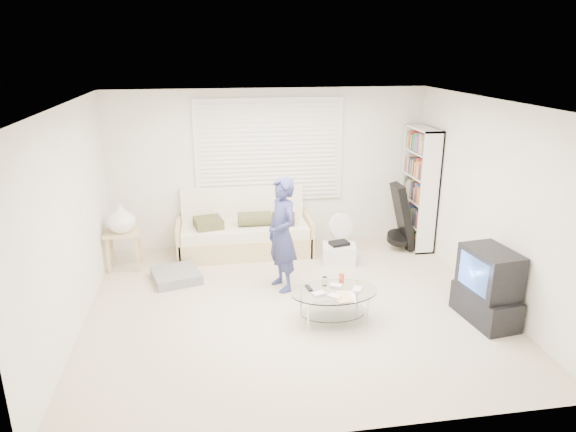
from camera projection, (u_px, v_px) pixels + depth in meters
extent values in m
plane|color=#B5A88D|center=(292.00, 306.00, 6.43)|extent=(5.00, 5.00, 0.00)
cube|color=silver|center=(269.00, 169.00, 8.14)|extent=(5.00, 0.02, 2.50)
cube|color=silver|center=(342.00, 300.00, 3.93)|extent=(5.00, 0.02, 2.50)
cube|color=silver|center=(70.00, 222.00, 5.66)|extent=(0.02, 4.50, 2.50)
cube|color=silver|center=(490.00, 202.00, 6.41)|extent=(0.02, 4.50, 2.50)
cube|color=white|center=(293.00, 103.00, 5.64)|extent=(5.00, 4.50, 0.02)
cube|color=white|center=(269.00, 150.00, 8.02)|extent=(2.32, 0.06, 1.62)
cube|color=black|center=(269.00, 151.00, 8.01)|extent=(2.20, 0.01, 1.50)
cube|color=silver|center=(270.00, 151.00, 7.98)|extent=(2.16, 0.04, 1.50)
cube|color=silver|center=(269.00, 151.00, 8.00)|extent=(2.32, 0.08, 1.62)
cube|color=tan|center=(245.00, 244.00, 8.03)|extent=(2.00, 0.80, 0.32)
cube|color=#EEE3C7|center=(245.00, 230.00, 7.93)|extent=(1.92, 0.74, 0.16)
cube|color=#EEE3C7|center=(243.00, 205.00, 8.16)|extent=(1.92, 0.22, 0.61)
cube|color=tan|center=(179.00, 240.00, 7.84)|extent=(0.06, 0.80, 0.56)
cube|color=tan|center=(308.00, 233.00, 8.14)|extent=(0.06, 0.80, 0.56)
cube|color=#3D4A27|center=(208.00, 223.00, 7.77)|extent=(0.48, 0.48, 0.14)
cylinder|color=#3D4A27|center=(255.00, 219.00, 7.84)|extent=(0.50, 0.22, 0.22)
cube|color=#452F22|center=(283.00, 219.00, 7.98)|extent=(0.42, 0.42, 0.12)
cube|color=slate|center=(176.00, 276.00, 7.12)|extent=(0.75, 0.75, 0.14)
cube|color=tan|center=(123.00, 233.00, 7.36)|extent=(0.50, 0.40, 0.04)
cube|color=tan|center=(109.00, 256.00, 7.28)|extent=(0.04, 0.04, 0.54)
cube|color=tan|center=(138.00, 254.00, 7.34)|extent=(0.04, 0.04, 0.54)
cube|color=tan|center=(112.00, 248.00, 7.56)|extent=(0.04, 0.04, 0.54)
cube|color=tan|center=(140.00, 246.00, 7.62)|extent=(0.04, 0.04, 0.54)
imported|color=white|center=(121.00, 218.00, 7.29)|extent=(0.40, 0.40, 0.42)
cube|color=white|center=(419.00, 188.00, 8.11)|extent=(0.30, 0.81, 1.92)
cube|color=black|center=(403.00, 216.00, 8.05)|extent=(0.38, 0.39, 1.06)
cylinder|color=black|center=(399.00, 238.00, 8.15)|extent=(0.39, 0.40, 0.19)
cylinder|color=white|center=(340.00, 252.00, 8.06)|extent=(0.27, 0.27, 0.03)
cylinder|color=white|center=(340.00, 242.00, 8.01)|extent=(0.04, 0.04, 0.34)
cylinder|color=white|center=(341.00, 225.00, 7.92)|extent=(0.42, 0.25, 0.40)
cylinder|color=white|center=(341.00, 225.00, 7.92)|extent=(0.12, 0.09, 0.10)
cube|color=white|center=(339.00, 254.00, 7.67)|extent=(0.54, 0.43, 0.29)
cube|color=black|center=(339.00, 243.00, 7.62)|extent=(0.31, 0.25, 0.05)
cube|color=black|center=(485.00, 306.00, 6.06)|extent=(0.53, 0.86, 0.36)
cube|color=black|center=(490.00, 271.00, 5.92)|extent=(0.53, 0.73, 0.53)
cube|color=#5CA0FF|center=(474.00, 274.00, 5.86)|extent=(0.08, 0.52, 0.40)
ellipsoid|color=silver|center=(334.00, 292.00, 5.98)|extent=(1.05, 0.68, 0.02)
ellipsoid|color=silver|center=(334.00, 312.00, 6.06)|extent=(0.80, 0.52, 0.01)
cylinder|color=silver|center=(308.00, 318.00, 5.79)|extent=(0.03, 0.03, 0.36)
cylinder|color=silver|center=(368.00, 313.00, 5.91)|extent=(0.03, 0.03, 0.36)
cylinder|color=silver|center=(301.00, 301.00, 6.17)|extent=(0.03, 0.03, 0.36)
cylinder|color=silver|center=(357.00, 296.00, 6.30)|extent=(0.03, 0.03, 0.36)
cube|color=white|center=(319.00, 294.00, 5.87)|extent=(0.16, 0.13, 0.04)
cube|color=white|center=(336.00, 286.00, 6.07)|extent=(0.17, 0.15, 0.04)
cube|color=white|center=(357.00, 290.00, 5.97)|extent=(0.15, 0.17, 0.04)
cube|color=white|center=(334.00, 297.00, 5.81)|extent=(0.17, 0.16, 0.04)
cylinder|color=silver|center=(325.00, 281.00, 6.10)|extent=(0.06, 0.06, 0.11)
cylinder|color=#E34A39|center=(342.00, 279.00, 6.16)|extent=(0.06, 0.06, 0.12)
cube|color=black|center=(309.00, 288.00, 6.03)|extent=(0.07, 0.16, 0.02)
cube|color=white|center=(346.00, 297.00, 5.84)|extent=(0.25, 0.31, 0.01)
cube|color=#E5B973|center=(343.00, 297.00, 5.81)|extent=(0.21, 0.27, 0.01)
imported|color=navy|center=(282.00, 235.00, 6.68)|extent=(0.53, 0.65, 1.53)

